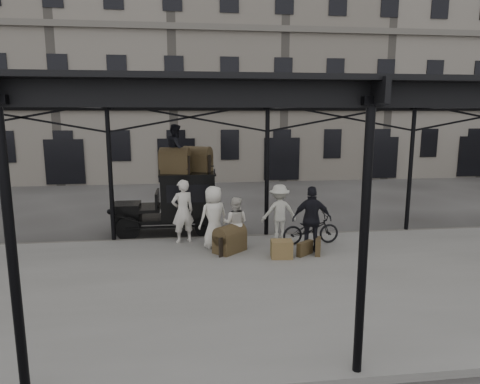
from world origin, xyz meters
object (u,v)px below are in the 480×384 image
object	(u,v)px
taxi	(179,200)
steamer_trunk_roof_near	(175,162)
porter_official	(312,219)
porter_left	(183,211)
bicycle	(311,229)
steamer_trunk_platform	(230,240)

from	to	relation	value
taxi	steamer_trunk_roof_near	size ratio (longest dim) A/B	3.70
porter_official	steamer_trunk_roof_near	distance (m)	5.02
porter_left	bicycle	bearing A→B (deg)	148.06
porter_official	steamer_trunk_roof_near	bearing A→B (deg)	-24.76
taxi	porter_left	size ratio (longest dim) A/B	1.82
steamer_trunk_roof_near	steamer_trunk_platform	distance (m)	3.57
porter_left	steamer_trunk_platform	size ratio (longest dim) A/B	2.16
bicycle	steamer_trunk_platform	bearing A→B (deg)	95.85
bicycle	steamer_trunk_platform	xyz separation A→B (m)	(-2.58, -0.45, -0.13)
porter_left	steamer_trunk_platform	world-z (taller)	porter_left
taxi	steamer_trunk_platform	distance (m)	3.17
steamer_trunk_platform	bicycle	bearing A→B (deg)	-32.16
bicycle	steamer_trunk_roof_near	world-z (taller)	steamer_trunk_roof_near
steamer_trunk_roof_near	steamer_trunk_platform	size ratio (longest dim) A/B	1.07
taxi	steamer_trunk_platform	size ratio (longest dim) A/B	3.94
porter_left	bicycle	distance (m)	4.04
taxi	steamer_trunk_roof_near	world-z (taller)	steamer_trunk_roof_near
porter_left	steamer_trunk_platform	distance (m)	1.89
taxi	porter_official	world-z (taller)	taxi
porter_left	bicycle	world-z (taller)	porter_left
taxi	porter_left	distance (m)	1.57
bicycle	steamer_trunk_roof_near	size ratio (longest dim) A/B	1.83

